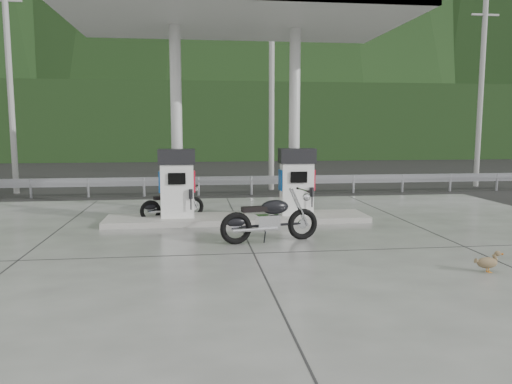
{
  "coord_description": "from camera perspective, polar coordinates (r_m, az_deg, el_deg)",
  "views": [
    {
      "loc": [
        -1.16,
        -10.68,
        2.51
      ],
      "look_at": [
        0.3,
        1.0,
        1.0
      ],
      "focal_mm": 35.0,
      "sensor_mm": 36.0,
      "label": 1
    }
  ],
  "objects": [
    {
      "name": "canopy_column_right",
      "position": [
        13.86,
        4.4,
        7.95
      ],
      "size": [
        0.3,
        0.3,
        5.0
      ],
      "primitive_type": "cylinder",
      "color": "silver",
      "rests_on": "pump_island"
    },
    {
      "name": "utility_pole_c",
      "position": [
        23.61,
        24.31,
        10.29
      ],
      "size": [
        0.22,
        0.22,
        8.0
      ],
      "primitive_type": "cylinder",
      "color": "gray",
      "rests_on": "ground"
    },
    {
      "name": "duck",
      "position": [
        9.63,
        24.9,
        -7.37
      ],
      "size": [
        0.46,
        0.15,
        0.32
      ],
      "primitive_type": null,
      "rotation": [
        0.0,
        0.0,
        -0.05
      ],
      "color": "brown",
      "rests_on": "forecourt_apron"
    },
    {
      "name": "forested_hills",
      "position": [
        70.73,
        -6.22,
        5.23
      ],
      "size": [
        100.0,
        40.0,
        140.0
      ],
      "primitive_type": null,
      "color": "black",
      "rests_on": "ground"
    },
    {
      "name": "forecourt_apron",
      "position": [
        11.03,
        -0.91,
        -5.79
      ],
      "size": [
        18.0,
        14.0,
        0.02
      ],
      "primitive_type": "cube",
      "color": "slate",
      "rests_on": "ground"
    },
    {
      "name": "road",
      "position": [
        22.35,
        -4.12,
        0.85
      ],
      "size": [
        60.0,
        7.0,
        0.01
      ],
      "primitive_type": "cube",
      "color": "black",
      "rests_on": "ground"
    },
    {
      "name": "ground",
      "position": [
        11.03,
        -0.91,
        -5.84
      ],
      "size": [
        160.0,
        160.0,
        0.0
      ],
      "primitive_type": "plane",
      "color": "black",
      "rests_on": "ground"
    },
    {
      "name": "utility_pole_a",
      "position": [
        21.36,
        -26.27,
        10.57
      ],
      "size": [
        0.22,
        0.22,
        8.0
      ],
      "primitive_type": "cylinder",
      "color": "gray",
      "rests_on": "ground"
    },
    {
      "name": "gas_pump_right",
      "position": [
        13.54,
        4.68,
        1.18
      ],
      "size": [
        0.95,
        0.55,
        1.8
      ],
      "primitive_type": null,
      "color": "white",
      "rests_on": "pump_island"
    },
    {
      "name": "pump_island",
      "position": [
        13.45,
        -2.07,
        -3.04
      ],
      "size": [
        7.0,
        1.4,
        0.15
      ],
      "primitive_type": "cube",
      "color": "gray",
      "rests_on": "forecourt_apron"
    },
    {
      "name": "utility_pole_b",
      "position": [
        20.48,
        1.8,
        11.48
      ],
      "size": [
        0.22,
        0.22,
        8.0
      ],
      "primitive_type": "cylinder",
      "color": "gray",
      "rests_on": "ground"
    },
    {
      "name": "guardrail",
      "position": [
        18.8,
        -3.56,
        1.8
      ],
      "size": [
        26.0,
        0.16,
        1.42
      ],
      "primitive_type": null,
      "color": "gray",
      "rests_on": "ground"
    },
    {
      "name": "motorcycle_right",
      "position": [
        13.9,
        -9.5,
        -1.4
      ],
      "size": [
        1.81,
        1.21,
        0.82
      ],
      "primitive_type": null,
      "rotation": [
        0.0,
        0.0,
        0.42
      ],
      "color": "black",
      "rests_on": "forecourt_apron"
    },
    {
      "name": "gas_pump_left",
      "position": [
        13.26,
        -8.99,
        0.99
      ],
      "size": [
        0.95,
        0.55,
        1.8
      ],
      "primitive_type": null,
      "color": "white",
      "rests_on": "pump_island"
    },
    {
      "name": "canopy_column_left",
      "position": [
        13.58,
        -9.07,
        7.9
      ],
      "size": [
        0.3,
        0.3,
        5.0
      ],
      "primitive_type": "cylinder",
      "color": "silver",
      "rests_on": "pump_island"
    },
    {
      "name": "motorcycle_left",
      "position": [
        10.98,
        1.61,
        -3.13
      ],
      "size": [
        2.19,
        1.04,
        1.0
      ],
      "primitive_type": null,
      "rotation": [
        0.0,
        0.0,
        0.18
      ],
      "color": "black",
      "rests_on": "forecourt_apron"
    },
    {
      "name": "tree_band",
      "position": [
        40.7,
        -5.56,
        7.96
      ],
      "size": [
        80.0,
        6.0,
        6.0
      ],
      "primitive_type": "cube",
      "color": "black",
      "rests_on": "ground"
    },
    {
      "name": "canopy_roof",
      "position": [
        13.53,
        -2.18,
        19.51
      ],
      "size": [
        8.5,
        5.0,
        0.4
      ],
      "primitive_type": "cube",
      "color": "beige",
      "rests_on": "canopy_column_left"
    }
  ]
}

